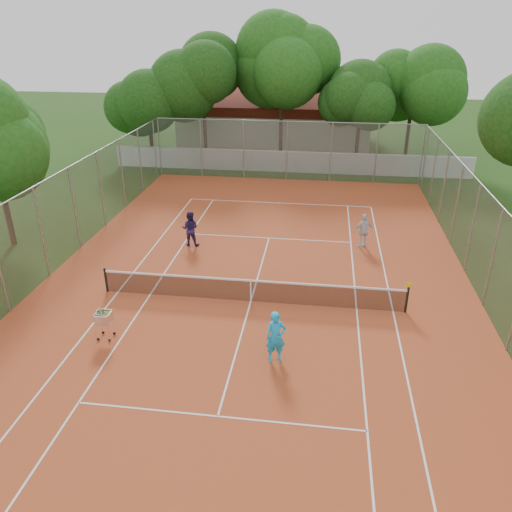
# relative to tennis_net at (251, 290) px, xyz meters

# --- Properties ---
(ground) EXTENTS (120.00, 120.00, 0.00)m
(ground) POSITION_rel_tennis_net_xyz_m (0.00, 0.00, -0.51)
(ground) COLOR #19350E
(ground) RESTS_ON ground
(court_pad) EXTENTS (18.00, 34.00, 0.02)m
(court_pad) POSITION_rel_tennis_net_xyz_m (0.00, 0.00, -0.50)
(court_pad) COLOR #AE4721
(court_pad) RESTS_ON ground
(court_lines) EXTENTS (10.98, 23.78, 0.01)m
(court_lines) POSITION_rel_tennis_net_xyz_m (0.00, 0.00, -0.49)
(court_lines) COLOR white
(court_lines) RESTS_ON court_pad
(tennis_net) EXTENTS (11.88, 0.10, 0.98)m
(tennis_net) POSITION_rel_tennis_net_xyz_m (0.00, 0.00, 0.00)
(tennis_net) COLOR black
(tennis_net) RESTS_ON court_pad
(perimeter_fence) EXTENTS (18.00, 34.00, 4.00)m
(perimeter_fence) POSITION_rel_tennis_net_xyz_m (0.00, 0.00, 1.49)
(perimeter_fence) COLOR slate
(perimeter_fence) RESTS_ON ground
(boundary_wall) EXTENTS (26.00, 0.30, 1.50)m
(boundary_wall) POSITION_rel_tennis_net_xyz_m (0.00, 19.00, 0.24)
(boundary_wall) COLOR silver
(boundary_wall) RESTS_ON ground
(clubhouse) EXTENTS (16.40, 9.00, 4.40)m
(clubhouse) POSITION_rel_tennis_net_xyz_m (-2.00, 29.00, 1.69)
(clubhouse) COLOR beige
(clubhouse) RESTS_ON ground
(tropical_trees) EXTENTS (29.00, 19.00, 10.00)m
(tropical_trees) POSITION_rel_tennis_net_xyz_m (0.00, 22.00, 4.49)
(tropical_trees) COLOR #11370D
(tropical_trees) RESTS_ON ground
(player_near) EXTENTS (0.75, 0.61, 1.77)m
(player_near) POSITION_rel_tennis_net_xyz_m (1.34, -3.61, 0.40)
(player_near) COLOR #1AA5E4
(player_near) RESTS_ON court_pad
(player_far_left) EXTENTS (0.85, 0.67, 1.74)m
(player_far_left) POSITION_rel_tennis_net_xyz_m (-3.73, 5.03, 0.38)
(player_far_left) COLOR #271A4E
(player_far_left) RESTS_ON court_pad
(player_far_right) EXTENTS (1.08, 0.69, 1.71)m
(player_far_right) POSITION_rel_tennis_net_xyz_m (4.65, 5.92, 0.36)
(player_far_right) COLOR silver
(player_far_right) RESTS_ON court_pad
(ball_hopper) EXTENTS (0.62, 0.62, 1.11)m
(ball_hopper) POSITION_rel_tennis_net_xyz_m (-4.64, -3.16, 0.07)
(ball_hopper) COLOR silver
(ball_hopper) RESTS_ON court_pad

